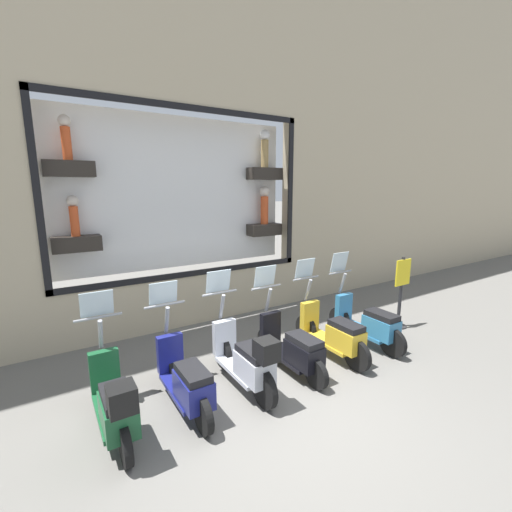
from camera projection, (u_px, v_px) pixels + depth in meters
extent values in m
plane|color=#66635E|center=(287.00, 407.00, 4.68)|extent=(120.00, 120.00, 0.00)
cube|color=tan|center=(462.00, 126.00, 12.05)|extent=(0.40, 15.34, 10.17)
cube|color=tan|center=(189.00, 298.00, 7.56)|extent=(0.40, 5.33, 1.10)
cube|color=black|center=(185.00, 107.00, 6.62)|extent=(0.04, 5.33, 0.12)
cube|color=black|center=(191.00, 273.00, 7.27)|extent=(0.04, 5.33, 0.12)
cube|color=black|center=(290.00, 193.00, 8.30)|extent=(0.04, 0.12, 3.45)
cube|color=black|center=(37.00, 196.00, 5.59)|extent=(0.04, 0.12, 3.45)
cube|color=white|center=(179.00, 194.00, 7.41)|extent=(0.04, 5.09, 3.21)
cube|color=#28231E|center=(265.00, 174.00, 8.22)|extent=(0.36, 0.83, 0.28)
cylinder|color=#9E7F4C|center=(265.00, 154.00, 8.13)|extent=(0.18, 0.18, 0.64)
sphere|color=white|center=(265.00, 135.00, 8.04)|extent=(0.23, 0.23, 0.23)
cube|color=#28231E|center=(69.00, 169.00, 6.06)|extent=(0.36, 0.83, 0.28)
cylinder|color=#CC4C23|center=(66.00, 144.00, 5.98)|extent=(0.16, 0.16, 0.57)
sphere|color=beige|center=(64.00, 120.00, 5.90)|extent=(0.21, 0.21, 0.21)
cube|color=#28231E|center=(264.00, 230.00, 8.48)|extent=(0.36, 0.83, 0.28)
cylinder|color=#CC4C23|center=(264.00, 210.00, 8.39)|extent=(0.19, 0.19, 0.67)
sphere|color=beige|center=(265.00, 191.00, 8.30)|extent=(0.24, 0.24, 0.24)
cube|color=#28231E|center=(77.00, 244.00, 6.32)|extent=(0.36, 0.83, 0.28)
cylinder|color=#CC4C23|center=(75.00, 221.00, 6.24)|extent=(0.15, 0.15, 0.55)
sphere|color=beige|center=(72.00, 201.00, 6.17)|extent=(0.20, 0.20, 0.20)
cylinder|color=black|center=(339.00, 320.00, 7.10)|extent=(0.52, 0.09, 0.52)
cylinder|color=black|center=(393.00, 343.00, 6.03)|extent=(0.52, 0.09, 0.52)
cube|color=teal|center=(364.00, 331.00, 6.57)|extent=(1.02, 0.38, 0.06)
cube|color=teal|center=(381.00, 327.00, 6.21)|extent=(0.61, 0.35, 0.36)
cube|color=black|center=(382.00, 315.00, 6.17)|extent=(0.58, 0.31, 0.10)
cube|color=teal|center=(344.00, 307.00, 6.96)|extent=(0.12, 0.37, 0.56)
cylinder|color=gray|center=(342.00, 283.00, 6.92)|extent=(0.20, 0.06, 0.45)
cylinder|color=gray|center=(340.00, 272.00, 6.93)|extent=(0.04, 0.61, 0.04)
cube|color=silver|center=(339.00, 262.00, 6.93)|extent=(0.10, 0.42, 0.41)
cylinder|color=black|center=(306.00, 329.00, 6.63)|extent=(0.52, 0.09, 0.52)
cylinder|color=black|center=(357.00, 356.00, 5.56)|extent=(0.52, 0.09, 0.52)
cube|color=gold|center=(329.00, 342.00, 6.09)|extent=(1.02, 0.39, 0.06)
cube|color=gold|center=(346.00, 338.00, 5.74)|extent=(0.61, 0.35, 0.36)
cube|color=black|center=(346.00, 326.00, 5.70)|extent=(0.58, 0.31, 0.10)
cube|color=gold|center=(310.00, 316.00, 6.49)|extent=(0.12, 0.37, 0.56)
cylinder|color=gray|center=(308.00, 290.00, 6.45)|extent=(0.20, 0.06, 0.45)
cylinder|color=gray|center=(306.00, 278.00, 6.46)|extent=(0.04, 0.60, 0.04)
cube|color=silver|center=(305.00, 268.00, 6.46)|extent=(0.09, 0.42, 0.37)
cylinder|color=black|center=(266.00, 341.00, 6.19)|extent=(0.45, 0.09, 0.45)
cylinder|color=black|center=(316.00, 374.00, 5.07)|extent=(0.45, 0.09, 0.45)
cube|color=black|center=(289.00, 357.00, 5.63)|extent=(1.02, 0.39, 0.06)
cube|color=black|center=(304.00, 354.00, 5.28)|extent=(0.61, 0.35, 0.36)
cube|color=black|center=(304.00, 340.00, 5.23)|extent=(0.58, 0.31, 0.10)
cube|color=black|center=(270.00, 328.00, 6.02)|extent=(0.12, 0.37, 0.56)
cylinder|color=gray|center=(268.00, 300.00, 5.98)|extent=(0.20, 0.06, 0.45)
cylinder|color=gray|center=(266.00, 287.00, 6.00)|extent=(0.04, 0.60, 0.04)
cube|color=silver|center=(265.00, 276.00, 6.00)|extent=(0.09, 0.42, 0.38)
cylinder|color=black|center=(222.00, 352.00, 5.68)|extent=(0.55, 0.09, 0.55)
cylinder|color=black|center=(264.00, 389.00, 4.63)|extent=(0.55, 0.09, 0.55)
cube|color=#B7BCC6|center=(241.00, 369.00, 5.15)|extent=(1.02, 0.39, 0.06)
cube|color=#B7BCC6|center=(254.00, 367.00, 4.80)|extent=(0.61, 0.35, 0.36)
cube|color=black|center=(254.00, 352.00, 4.76)|extent=(0.58, 0.31, 0.10)
cube|color=#B7BCC6|center=(224.00, 337.00, 5.55)|extent=(0.12, 0.37, 0.56)
cylinder|color=gray|center=(222.00, 307.00, 5.51)|extent=(0.20, 0.06, 0.45)
cylinder|color=gray|center=(220.00, 293.00, 5.52)|extent=(0.04, 0.60, 0.04)
cube|color=silver|center=(218.00, 281.00, 5.52)|extent=(0.09, 0.42, 0.37)
cube|color=black|center=(267.00, 350.00, 4.47)|extent=(0.28, 0.28, 0.28)
cylinder|color=black|center=(169.00, 368.00, 5.24)|extent=(0.47, 0.09, 0.47)
cylinder|color=black|center=(203.00, 415.00, 4.14)|extent=(0.47, 0.09, 0.47)
cube|color=navy|center=(184.00, 390.00, 4.69)|extent=(1.02, 0.38, 0.06)
cube|color=navy|center=(194.00, 389.00, 4.34)|extent=(0.61, 0.35, 0.36)
cube|color=black|center=(193.00, 372.00, 4.29)|extent=(0.58, 0.31, 0.10)
cube|color=navy|center=(170.00, 353.00, 5.08)|extent=(0.12, 0.37, 0.56)
cylinder|color=gray|center=(167.00, 320.00, 5.04)|extent=(0.20, 0.06, 0.45)
cylinder|color=gray|center=(165.00, 305.00, 5.06)|extent=(0.04, 0.60, 0.04)
cube|color=silver|center=(163.00, 293.00, 5.06)|extent=(0.09, 0.42, 0.34)
cylinder|color=black|center=(105.00, 386.00, 4.78)|extent=(0.46, 0.09, 0.46)
cylinder|color=black|center=(125.00, 446.00, 3.66)|extent=(0.46, 0.09, 0.46)
cube|color=#19512D|center=(114.00, 413.00, 4.22)|extent=(1.02, 0.38, 0.06)
cube|color=#19512D|center=(118.00, 414.00, 3.87)|extent=(0.61, 0.35, 0.36)
cube|color=black|center=(117.00, 396.00, 3.83)|extent=(0.58, 0.31, 0.10)
cube|color=#19512D|center=(105.00, 370.00, 4.61)|extent=(0.12, 0.37, 0.56)
cylinder|color=gray|center=(101.00, 334.00, 4.58)|extent=(0.20, 0.06, 0.45)
cylinder|color=gray|center=(98.00, 317.00, 4.59)|extent=(0.04, 0.61, 0.04)
cube|color=silver|center=(97.00, 304.00, 4.59)|extent=(0.09, 0.42, 0.36)
cube|color=black|center=(122.00, 399.00, 3.51)|extent=(0.28, 0.28, 0.28)
cylinder|color=#232326|center=(398.00, 326.00, 7.40)|extent=(0.36, 0.36, 0.02)
cylinder|color=#232326|center=(401.00, 292.00, 7.25)|extent=(0.07, 0.07, 1.53)
cube|color=yellow|center=(403.00, 272.00, 7.15)|extent=(0.03, 0.45, 0.55)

